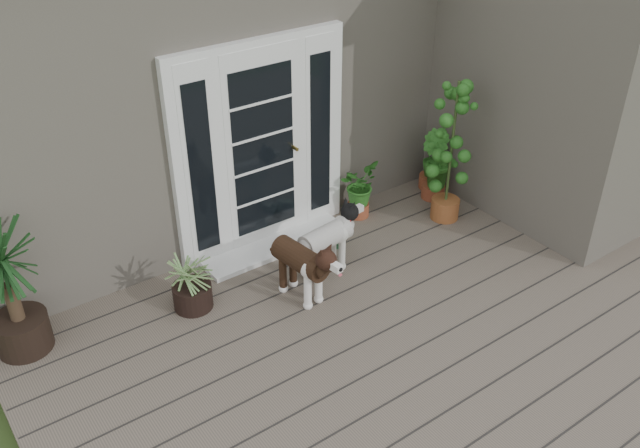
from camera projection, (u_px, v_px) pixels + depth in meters
deck at (421, 351)px, 5.88m from camera, size 6.20×4.60×0.12m
house_main at (183, 53)px, 8.01m from camera, size 7.40×4.00×3.10m
house_wing at (562, 79)px, 7.28m from camera, size 1.60×2.40×3.10m
door_unit at (261, 147)px, 6.69m from camera, size 1.90×0.14×2.15m
door_step at (276, 245)px, 7.11m from camera, size 1.60×0.40×0.05m
brindle_dog at (301, 269)px, 6.26m from camera, size 0.43×0.80×0.63m
white_dog at (326, 247)px, 6.60m from camera, size 0.76×0.40×0.60m
spider_plant at (191, 278)px, 6.13m from camera, size 0.79×0.79×0.64m
yucca at (9, 288)px, 5.50m from camera, size 1.14×1.14×1.26m
herb_a at (359, 194)px, 7.52m from camera, size 0.60×0.60×0.55m
herb_b at (434, 174)px, 7.85m from camera, size 0.44×0.44×0.60m
herb_c at (432, 169)px, 8.09m from camera, size 0.39×0.39×0.48m
sapling at (451, 151)px, 7.19m from camera, size 0.55×0.55×1.65m
clog_left at (324, 248)px, 7.02m from camera, size 0.21×0.36×0.10m
clog_right at (336, 238)px, 7.19m from camera, size 0.32×0.36×0.10m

